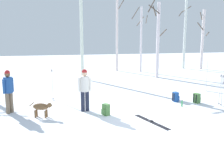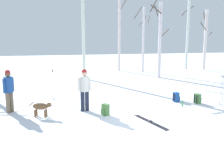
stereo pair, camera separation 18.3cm
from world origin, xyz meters
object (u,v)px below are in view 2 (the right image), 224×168
birch_tree_2 (119,28)px  birch_tree_3 (143,38)px  birch_tree_5 (188,22)px  ski_pair_lying_0 (151,122)px  person_0 (85,87)px  person_2 (9,88)px  backpack_0 (105,110)px  ski_pair_planted_0 (209,73)px  water_bottle_0 (182,104)px  birch_tree_4 (160,38)px  backpack_2 (197,99)px  birch_tree_1 (83,20)px  ski_poles_1 (222,90)px  backpack_1 (176,97)px  dog (42,107)px  ski_poles_0 (53,84)px  birch_tree_6 (205,39)px

birch_tree_2 → birch_tree_3: birch_tree_2 is taller
birch_tree_5 → birch_tree_2: bearing=-178.2°
ski_pair_lying_0 → person_0: bearing=138.9°
person_0 → person_2: (-2.95, 0.38, 0.00)m
backpack_0 → birch_tree_3: 12.34m
ski_pair_planted_0 → water_bottle_0: ski_pair_planted_0 is taller
person_0 → birch_tree_4: (5.96, 7.23, 1.80)m
birch_tree_3 → person_2: bearing=-131.4°
backpack_2 → birch_tree_1: size_ratio=0.06×
ski_poles_1 → backpack_1: bearing=145.8°
person_2 → birch_tree_1: birch_tree_1 is taller
backpack_0 → backpack_2: (4.38, 0.91, 0.00)m
person_2 → ski_poles_1: bearing=-5.3°
ski_poles_1 → backpack_2: bearing=141.0°
birch_tree_3 → ski_poles_1: bearing=-89.4°
backpack_1 → birch_tree_2: 11.03m
dog → person_0: bearing=15.3°
ski_poles_1 → birch_tree_3: size_ratio=0.26×
ski_poles_1 → ski_pair_planted_0: bearing=69.3°
ski_pair_planted_0 → backpack_0: 7.04m
person_2 → ski_poles_0: size_ratio=1.18×
person_0 → backpack_2: size_ratio=3.90×
backpack_0 → birch_tree_6: size_ratio=0.09×
person_2 → birch_tree_4: birch_tree_4 is taller
backpack_2 → backpack_0: bearing=-168.2°
person_2 → birch_tree_5: size_ratio=0.22×
birch_tree_1 → birch_tree_6: (10.79, 2.94, -1.37)m
person_2 → backpack_2: bearing=-1.4°
birch_tree_1 → ski_poles_1: bearing=-57.8°
birch_tree_3 → ski_pair_lying_0: bearing=-106.6°
ski_pair_lying_0 → backpack_2: size_ratio=4.16×
ski_pair_lying_0 → birch_tree_3: 12.94m
backpack_2 → birch_tree_3: (0.66, 10.07, 2.50)m
ski_poles_1 → backpack_2: (-0.77, 0.62, -0.51)m
ski_poles_0 → birch_tree_3: 10.95m
birch_tree_2 → birch_tree_4: (1.97, -3.93, -0.76)m
dog → backpack_2: bearing=5.5°
backpack_0 → birch_tree_1: 9.28m
backpack_1 → birch_tree_5: (5.85, 10.70, 3.81)m
person_0 → birch_tree_3: size_ratio=0.33×
ski_poles_0 → backpack_1: bearing=-14.5°
person_0 → ski_pair_lying_0: bearing=-41.1°
birch_tree_4 → birch_tree_5: 5.99m
birch_tree_3 → birch_tree_4: 3.04m
person_2 → birch_tree_4: bearing=37.5°
ski_pair_planted_0 → ski_poles_1: 3.10m
backpack_1 → backpack_2: 0.94m
person_2 → backpack_0: size_ratio=3.90×
person_0 → birch_tree_1: (0.70, 7.75, 3.00)m
backpack_2 → birch_tree_2: (-1.11, 10.97, 3.32)m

